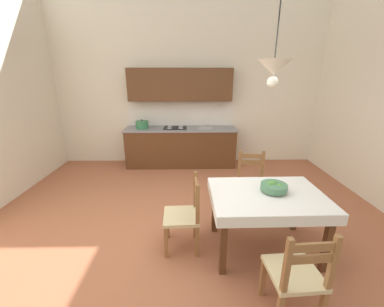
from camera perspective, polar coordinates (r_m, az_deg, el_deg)
The scene contains 9 objects.
ground_plane at distance 3.42m, azimuth -0.67°, elevation -19.17°, with size 6.67×6.40×0.10m, color #A86042.
wall_back at distance 5.68m, azimuth -0.94°, elevation 18.53°, with size 6.67×0.12×4.12m, color silver.
kitchen_cabinetry at distance 5.48m, azimuth -2.80°, elevation 5.82°, with size 2.53×0.63×2.20m.
dining_table at distance 2.92m, azimuth 17.56°, elevation -11.54°, with size 1.30×0.94×0.75m.
dining_chair_kitchen_side at distance 3.81m, azimuth 14.16°, elevation -7.01°, with size 0.45×0.45×0.93m.
dining_chair_camera_side at distance 2.38m, azimuth 23.91°, elevation -25.38°, with size 0.45×0.45×0.93m.
dining_chair_tv_side at distance 2.92m, azimuth -1.76°, elevation -14.71°, with size 0.44×0.44×0.93m.
fruit_bowl at distance 2.90m, azimuth 19.19°, elevation -7.63°, with size 0.30×0.30×0.12m.
pendant_lamp at distance 2.54m, azimuth 19.21°, elevation 18.92°, with size 0.32×0.32×0.80m.
Camera 1 is at (-0.01, -2.72, 2.03)m, focal length 22.03 mm.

